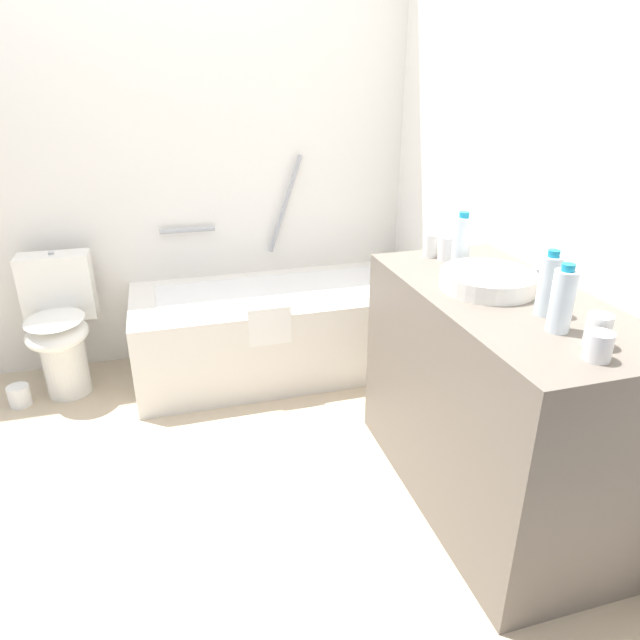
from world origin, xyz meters
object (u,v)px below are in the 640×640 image
object	(u,v)px
sink_faucet	(536,277)
drinking_glass_0	(598,331)
toilet	(60,325)
toilet_paper_roll	(19,396)
drinking_glass_1	(446,249)
drinking_glass_2	(598,346)
bathtub	(277,327)
water_bottle_2	(461,242)
sink_basin	(488,280)
water_bottle_0	(548,285)
drinking_glass_3	(431,245)
water_bottle_1	(562,300)

from	to	relation	value
sink_faucet	drinking_glass_0	world-z (taller)	drinking_glass_0
toilet	toilet_paper_roll	world-z (taller)	toilet
sink_faucet	drinking_glass_1	world-z (taller)	drinking_glass_1
drinking_glass_0	drinking_glass_1	bearing A→B (deg)	92.20
drinking_glass_2	drinking_glass_0	bearing A→B (deg)	51.31
bathtub	toilet	distance (m)	1.16
drinking_glass_0	drinking_glass_2	distance (m)	0.09
water_bottle_2	bathtub	bearing A→B (deg)	120.82
sink_faucet	sink_basin	bearing A→B (deg)	-180.00
bathtub	water_bottle_2	world-z (taller)	bathtub
toilet	drinking_glass_2	size ratio (longest dim) A/B	9.09
sink_basin	water_bottle_0	bearing A→B (deg)	-78.87
toilet	sink_basin	size ratio (longest dim) A/B	2.12
toilet	water_bottle_0	distance (m)	2.43
drinking_glass_3	water_bottle_0	bearing A→B (deg)	-83.78
drinking_glass_0	sink_basin	bearing A→B (deg)	95.25
water_bottle_1	sink_basin	bearing A→B (deg)	91.29
water_bottle_0	drinking_glass_2	bearing A→B (deg)	-101.01
bathtub	water_bottle_0	xyz separation A→B (m)	(0.60, -1.48, 0.72)
toilet_paper_roll	drinking_glass_2	bearing A→B (deg)	-42.25
toilet	sink_faucet	world-z (taller)	sink_faucet
drinking_glass_1	drinking_glass_3	world-z (taller)	drinking_glass_1
bathtub	sink_faucet	world-z (taller)	bathtub
drinking_glass_0	water_bottle_2	bearing A→B (deg)	91.66
toilet	sink_basin	distance (m)	2.21
bathtub	water_bottle_2	distance (m)	1.33
water_bottle_1	drinking_glass_3	bearing A→B (deg)	92.25
drinking_glass_1	drinking_glass_3	xyz separation A→B (m)	(-0.04, 0.07, -0.00)
toilet	water_bottle_1	size ratio (longest dim) A/B	3.44
bathtub	drinking_glass_0	xyz separation A→B (m)	(0.60, -1.72, 0.66)
drinking_glass_2	toilet_paper_roll	bearing A→B (deg)	137.75
toilet	bathtub	bearing A→B (deg)	86.80
water_bottle_2	toilet_paper_roll	xyz separation A→B (m)	(-1.97, 0.92, -0.93)
water_bottle_0	water_bottle_2	xyz separation A→B (m)	(-0.03, 0.52, 0.00)
drinking_glass_2	toilet_paper_roll	world-z (taller)	drinking_glass_2
water_bottle_2	water_bottle_1	bearing A→B (deg)	-91.43
water_bottle_2	toilet_paper_roll	distance (m)	2.36
toilet	toilet_paper_roll	distance (m)	0.42
water_bottle_2	drinking_glass_2	size ratio (longest dim) A/B	2.79
water_bottle_1	drinking_glass_3	distance (m)	0.81
bathtub	water_bottle_1	distance (m)	1.84
bathtub	drinking_glass_2	size ratio (longest dim) A/B	19.45
drinking_glass_1	toilet_paper_roll	size ratio (longest dim) A/B	0.92
sink_basin	water_bottle_0	world-z (taller)	water_bottle_0
toilet	water_bottle_1	bearing A→B (deg)	46.54
sink_faucet	toilet_paper_roll	bearing A→B (deg)	151.27
drinking_glass_0	drinking_glass_1	distance (m)	0.86
sink_faucet	water_bottle_1	xyz separation A→B (m)	(-0.20, -0.39, 0.07)
toilet	drinking_glass_0	world-z (taller)	drinking_glass_0
drinking_glass_3	toilet_paper_roll	distance (m)	2.24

